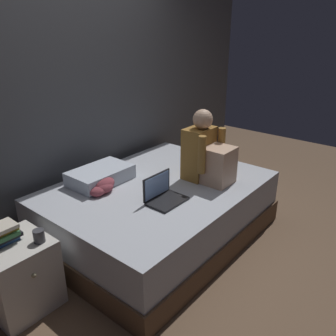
% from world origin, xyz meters
% --- Properties ---
extents(ground_plane, '(8.00, 8.00, 0.00)m').
position_xyz_m(ground_plane, '(0.00, 0.00, 0.00)').
color(ground_plane, brown).
extents(wall_back, '(5.60, 0.10, 2.70)m').
position_xyz_m(wall_back, '(0.00, 1.20, 1.35)').
color(wall_back, '#4C4F54').
rests_on(wall_back, ground_plane).
extents(bed, '(2.00, 1.50, 0.53)m').
position_xyz_m(bed, '(0.20, 0.30, 0.26)').
color(bed, brown).
rests_on(bed, ground_plane).
extents(nightstand, '(0.44, 0.46, 0.52)m').
position_xyz_m(nightstand, '(-1.10, 0.46, 0.26)').
color(nightstand, beige).
rests_on(nightstand, ground_plane).
extents(person_sitting, '(0.39, 0.44, 0.66)m').
position_xyz_m(person_sitting, '(0.58, 0.04, 0.78)').
color(person_sitting, olive).
rests_on(person_sitting, bed).
extents(laptop, '(0.32, 0.23, 0.22)m').
position_xyz_m(laptop, '(-0.01, 0.07, 0.59)').
color(laptop, black).
rests_on(laptop, bed).
extents(pillow, '(0.56, 0.36, 0.13)m').
position_xyz_m(pillow, '(-0.09, 0.75, 0.60)').
color(pillow, silver).
rests_on(pillow, bed).
extents(book_stack, '(0.23, 0.17, 0.14)m').
position_xyz_m(book_stack, '(-1.13, 0.53, 0.59)').
color(book_stack, '#284C84').
rests_on(book_stack, nightstand).
extents(mug, '(0.08, 0.08, 0.09)m').
position_xyz_m(mug, '(-0.97, 0.35, 0.57)').
color(mug, '#3D3D42').
rests_on(mug, nightstand).
extents(clothes_pile, '(0.28, 0.22, 0.13)m').
position_xyz_m(clothes_pile, '(-0.21, 0.58, 0.59)').
color(clothes_pile, '#8E3D47').
rests_on(clothes_pile, bed).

